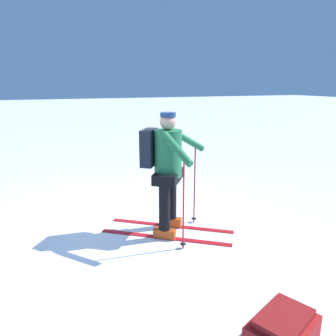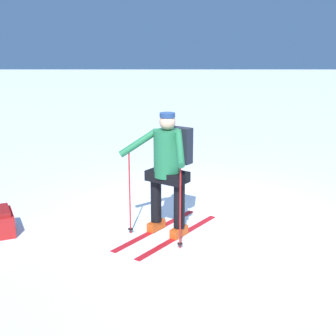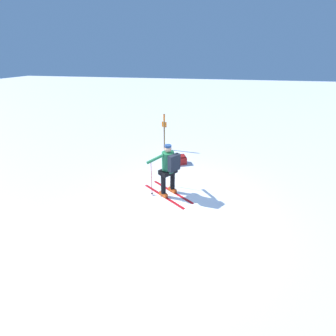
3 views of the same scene
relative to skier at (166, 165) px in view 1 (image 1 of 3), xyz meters
The scene contains 3 objects.
ground_plane 1.22m from the skier, 49.46° to the left, with size 80.00×80.00×0.00m, color white.
skier is the anchor object (origin of this frame).
dropped_backpack 2.48m from the skier, behind, with size 0.57×0.66×0.36m.
Camera 1 is at (-4.45, 1.01, 2.06)m, focal length 35.00 mm.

